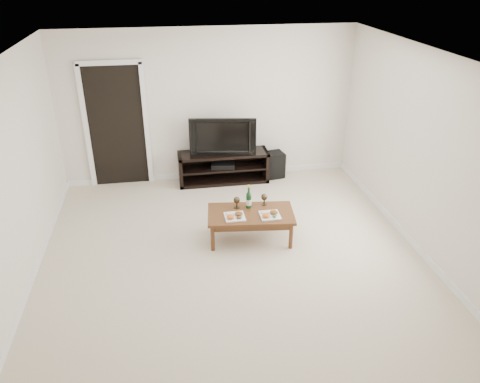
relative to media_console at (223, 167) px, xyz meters
The scene contains 14 objects.
floor 2.52m from the media_console, 94.67° to the right, with size 5.50×5.50×0.00m, color beige.
back_wall 1.08m from the media_console, 126.54° to the left, with size 5.00×0.04×2.60m, color silver.
ceiling 3.43m from the media_console, 94.67° to the right, with size 5.00×5.50×0.04m, color white.
doorway 1.92m from the media_console, behind, with size 0.90×0.02×2.05m, color black.
media_console is the anchor object (origin of this frame).
television 0.60m from the media_console, behind, with size 1.12×0.15×0.64m, color black.
av_receiver 0.05m from the media_console, 123.92° to the right, with size 0.40×0.30×0.08m, color black.
subwoofer 0.94m from the media_console, ahead, with size 0.30×0.30×0.46m, color black.
coffee_table 1.95m from the media_console, 86.45° to the right, with size 1.18×0.64×0.42m, color #5A3119.
plate_left 2.04m from the media_console, 93.29° to the right, with size 0.27×0.27×0.07m, color white.
plate_right 2.11m from the media_console, 80.09° to the right, with size 0.27×0.27×0.07m, color white.
wine_bottle 1.82m from the media_console, 86.16° to the right, with size 0.07×0.07×0.35m, color #0F3718.
goblet_left 1.78m from the media_console, 91.46° to the right, with size 0.09×0.09×0.17m, color #3C3321, non-canonical shape.
goblet_right 1.79m from the media_console, 78.52° to the right, with size 0.09×0.09×0.17m, color #3C3321, non-canonical shape.
Camera 1 is at (-0.74, -4.96, 3.57)m, focal length 35.00 mm.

